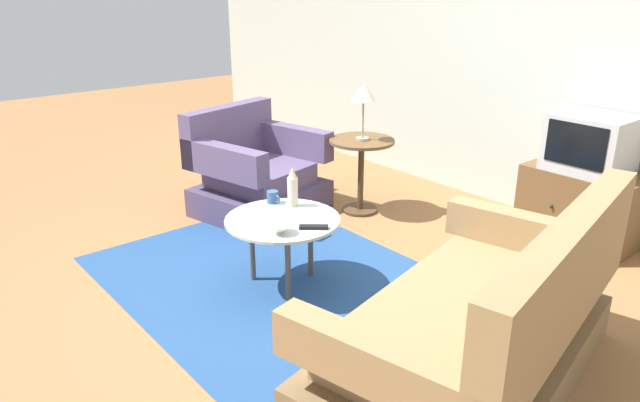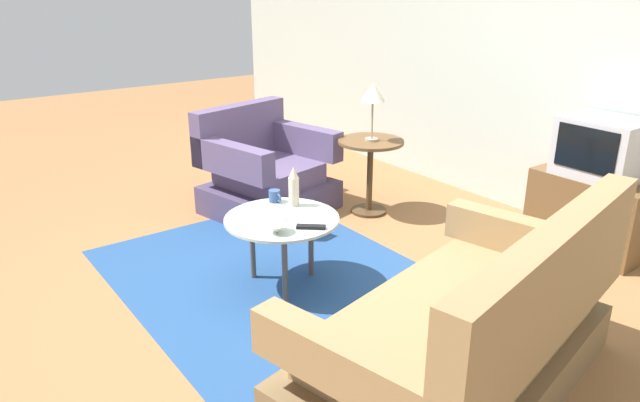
% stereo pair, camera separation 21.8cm
% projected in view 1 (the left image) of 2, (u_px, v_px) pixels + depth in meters
% --- Properties ---
extents(ground_plane, '(16.00, 16.00, 0.00)m').
position_uv_depth(ground_plane, '(298.00, 287.00, 3.84)').
color(ground_plane, olive).
extents(back_wall, '(9.00, 0.12, 2.70)m').
position_uv_depth(back_wall, '(528.00, 48.00, 4.81)').
color(back_wall, '#B2BCB2').
rests_on(back_wall, ground).
extents(area_rug, '(2.59, 1.86, 0.00)m').
position_uv_depth(area_rug, '(284.00, 285.00, 3.87)').
color(area_rug, navy).
rests_on(area_rug, ground).
extents(armchair, '(1.03, 1.11, 0.88)m').
position_uv_depth(armchair, '(256.00, 176.00, 5.02)').
color(armchair, '#4B3E5C').
rests_on(armchair, ground).
extents(couch, '(1.31, 1.89, 0.96)m').
position_uv_depth(couch, '(479.00, 332.00, 2.83)').
color(couch, brown).
rests_on(couch, ground).
extents(coffee_table, '(0.73, 0.73, 0.47)m').
position_uv_depth(coffee_table, '(283.00, 225.00, 3.72)').
color(coffee_table, '#B2C6C1').
rests_on(coffee_table, ground).
extents(side_table, '(0.55, 0.55, 0.64)m').
position_uv_depth(side_table, '(361.00, 160.00, 4.95)').
color(side_table, brown).
rests_on(side_table, ground).
extents(tv_stand, '(0.82, 0.47, 0.56)m').
position_uv_depth(tv_stand, '(579.00, 206.00, 4.44)').
color(tv_stand, brown).
rests_on(tv_stand, ground).
extents(television, '(0.55, 0.45, 0.42)m').
position_uv_depth(television, '(590.00, 143.00, 4.27)').
color(television, '#B7B7BC').
rests_on(television, tv_stand).
extents(table_lamp, '(0.20, 0.20, 0.47)m').
position_uv_depth(table_lamp, '(364.00, 94.00, 4.74)').
color(table_lamp, '#9E937A').
rests_on(table_lamp, side_table).
extents(vase, '(0.07, 0.07, 0.27)m').
position_uv_depth(vase, '(293.00, 187.00, 3.87)').
color(vase, beige).
rests_on(vase, coffee_table).
extents(mug, '(0.12, 0.08, 0.08)m').
position_uv_depth(mug, '(273.00, 197.00, 3.95)').
color(mug, '#335184').
rests_on(mug, coffee_table).
extents(bowl, '(0.14, 0.14, 0.06)m').
position_uv_depth(bowl, '(281.00, 229.00, 3.48)').
color(bowl, silver).
rests_on(bowl, coffee_table).
extents(tv_remote_dark, '(0.15, 0.16, 0.02)m').
position_uv_depth(tv_remote_dark, '(313.00, 227.00, 3.55)').
color(tv_remote_dark, black).
rests_on(tv_remote_dark, coffee_table).
extents(tv_remote_silver, '(0.18, 0.10, 0.02)m').
position_uv_depth(tv_remote_silver, '(281.00, 217.00, 3.71)').
color(tv_remote_silver, '#B2B2B7').
rests_on(tv_remote_silver, coffee_table).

